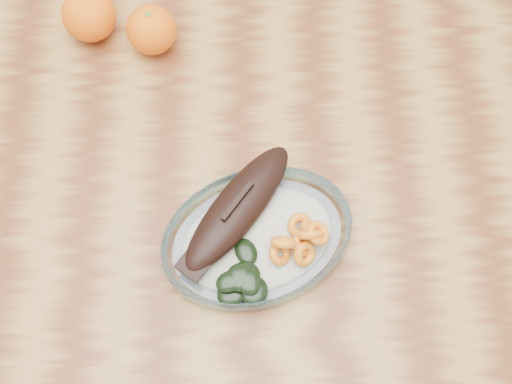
# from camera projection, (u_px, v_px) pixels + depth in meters

# --- Properties ---
(ground) EXTENTS (3.00, 3.00, 0.00)m
(ground) POSITION_uv_depth(u_px,v_px,m) (206.00, 280.00, 1.57)
(ground) COLOR slate
(ground) RESTS_ON ground
(dining_table) EXTENTS (1.20, 0.80, 0.75)m
(dining_table) POSITION_uv_depth(u_px,v_px,m) (175.00, 170.00, 0.97)
(dining_table) COLOR brown
(dining_table) RESTS_ON ground
(plated_meal) EXTENTS (0.56, 0.56, 0.08)m
(plated_meal) POSITION_uv_depth(u_px,v_px,m) (256.00, 236.00, 0.80)
(plated_meal) COLOR white
(plated_meal) RESTS_ON dining_table
(orange_left) EXTENTS (0.08, 0.08, 0.08)m
(orange_left) POSITION_uv_depth(u_px,v_px,m) (89.00, 15.00, 0.91)
(orange_left) COLOR #FF5105
(orange_left) RESTS_ON dining_table
(orange_right) EXTENTS (0.07, 0.07, 0.07)m
(orange_right) POSITION_uv_depth(u_px,v_px,m) (151.00, 30.00, 0.90)
(orange_right) COLOR #FF5105
(orange_right) RESTS_ON dining_table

